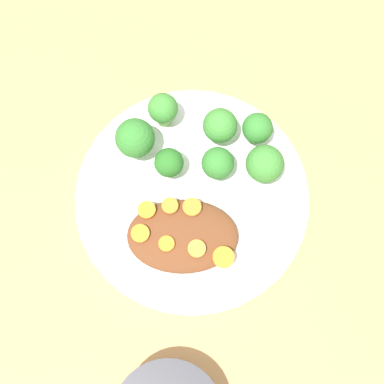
% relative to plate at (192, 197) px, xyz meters
% --- Properties ---
extents(ground_plane, '(4.00, 4.00, 0.00)m').
position_rel_plate_xyz_m(ground_plane, '(0.00, 0.00, -0.01)').
color(ground_plane, tan).
extents(plate, '(0.28, 0.28, 0.02)m').
position_rel_plate_xyz_m(plate, '(0.00, 0.00, 0.00)').
color(plate, white).
rests_on(plate, ground_plane).
extents(stew_mound, '(0.13, 0.09, 0.02)m').
position_rel_plate_xyz_m(stew_mound, '(-0.01, -0.05, 0.02)').
color(stew_mound, brown).
rests_on(stew_mound, plate).
extents(broccoli_floret_0, '(0.04, 0.04, 0.05)m').
position_rel_plate_xyz_m(broccoli_floret_0, '(0.08, 0.07, 0.04)').
color(broccoli_floret_0, '#7FA85B').
rests_on(broccoli_floret_0, plate).
extents(broccoli_floret_1, '(0.04, 0.04, 0.05)m').
position_rel_plate_xyz_m(broccoli_floret_1, '(0.03, 0.03, 0.03)').
color(broccoli_floret_1, '#7FA85B').
rests_on(broccoli_floret_1, plate).
extents(broccoli_floret_2, '(0.04, 0.04, 0.06)m').
position_rel_plate_xyz_m(broccoli_floret_2, '(0.03, 0.08, 0.04)').
color(broccoli_floret_2, '#7FA85B').
rests_on(broccoli_floret_2, plate).
extents(broccoli_floret_3, '(0.04, 0.04, 0.05)m').
position_rel_plate_xyz_m(broccoli_floret_3, '(-0.04, 0.10, 0.04)').
color(broccoli_floret_3, '#759E51').
rests_on(broccoli_floret_3, plate).
extents(broccoli_floret_4, '(0.04, 0.04, 0.05)m').
position_rel_plate_xyz_m(broccoli_floret_4, '(-0.03, 0.03, 0.03)').
color(broccoli_floret_4, '#7FA85B').
rests_on(broccoli_floret_4, plate).
extents(broccoli_floret_5, '(0.05, 0.05, 0.06)m').
position_rel_plate_xyz_m(broccoli_floret_5, '(-0.07, 0.06, 0.04)').
color(broccoli_floret_5, '#7FA85B').
rests_on(broccoli_floret_5, plate).
extents(broccoli_floret_6, '(0.05, 0.05, 0.06)m').
position_rel_plate_xyz_m(broccoli_floret_6, '(0.08, 0.03, 0.04)').
color(broccoli_floret_6, '#7FA85B').
rests_on(broccoli_floret_6, plate).
extents(carrot_slice_0, '(0.02, 0.02, 0.00)m').
position_rel_plate_xyz_m(carrot_slice_0, '(-0.03, -0.06, 0.03)').
color(carrot_slice_0, orange).
rests_on(carrot_slice_0, stew_mound).
extents(carrot_slice_1, '(0.02, 0.02, 0.00)m').
position_rel_plate_xyz_m(carrot_slice_1, '(-0.06, -0.05, 0.03)').
color(carrot_slice_1, orange).
rests_on(carrot_slice_1, stew_mound).
extents(carrot_slice_2, '(0.02, 0.02, 0.00)m').
position_rel_plate_xyz_m(carrot_slice_2, '(-0.03, -0.02, 0.03)').
color(carrot_slice_2, orange).
rests_on(carrot_slice_2, stew_mound).
extents(carrot_slice_3, '(0.02, 0.02, 0.01)m').
position_rel_plate_xyz_m(carrot_slice_3, '(0.01, -0.07, 0.03)').
color(carrot_slice_3, orange).
rests_on(carrot_slice_3, stew_mound).
extents(carrot_slice_4, '(0.02, 0.02, 0.00)m').
position_rel_plate_xyz_m(carrot_slice_4, '(0.00, -0.02, 0.03)').
color(carrot_slice_4, orange).
rests_on(carrot_slice_4, stew_mound).
extents(carrot_slice_5, '(0.02, 0.02, 0.01)m').
position_rel_plate_xyz_m(carrot_slice_5, '(0.04, -0.08, 0.03)').
color(carrot_slice_5, orange).
rests_on(carrot_slice_5, stew_mound).
extents(carrot_slice_6, '(0.02, 0.02, 0.00)m').
position_rel_plate_xyz_m(carrot_slice_6, '(-0.05, -0.02, 0.03)').
color(carrot_slice_6, orange).
rests_on(carrot_slice_6, stew_mound).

